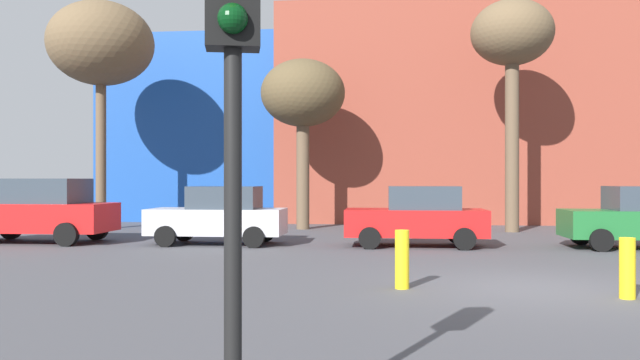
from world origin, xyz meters
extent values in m
plane|color=#47474C|center=(0.00, 0.00, 0.00)|extent=(200.00, 200.00, 0.00)
cube|color=brown|center=(2.26, 20.76, 4.70)|extent=(18.84, 10.78, 9.41)
cube|color=#19479E|center=(-11.25, 20.76, 4.17)|extent=(8.17, 9.70, 8.34)
cylinder|color=slate|center=(2.26, 20.76, 10.41)|extent=(4.00, 4.00, 2.00)
cube|color=red|center=(-12.76, 6.78, 0.75)|extent=(4.36, 1.87, 0.83)
cube|color=#333D47|center=(-12.50, 6.78, 1.53)|extent=(2.18, 1.66, 0.73)
cylinder|color=black|center=(-14.17, 7.73, 0.33)|extent=(0.66, 0.23, 0.66)
cylinder|color=black|center=(-11.36, 5.82, 0.33)|extent=(0.66, 0.23, 0.66)
cylinder|color=black|center=(-11.36, 7.73, 0.33)|extent=(0.66, 0.23, 0.66)
cube|color=silver|center=(-7.32, 6.78, 0.66)|extent=(3.85, 1.65, 0.73)
cube|color=#333D47|center=(-7.09, 6.78, 1.35)|extent=(1.93, 1.47, 0.64)
cylinder|color=black|center=(-8.56, 5.93, 0.29)|extent=(0.59, 0.20, 0.59)
cylinder|color=black|center=(-8.56, 7.62, 0.29)|extent=(0.59, 0.20, 0.59)
cylinder|color=black|center=(-6.09, 5.93, 0.29)|extent=(0.59, 0.20, 0.59)
cylinder|color=black|center=(-6.09, 7.62, 0.29)|extent=(0.59, 0.20, 0.59)
cube|color=red|center=(-1.69, 6.78, 0.66)|extent=(3.88, 1.66, 0.74)
cube|color=#333D47|center=(-1.46, 6.78, 1.36)|extent=(1.94, 1.48, 0.65)
cylinder|color=black|center=(-2.94, 5.93, 0.30)|extent=(0.59, 0.20, 0.59)
cylinder|color=black|center=(-2.94, 7.63, 0.30)|extent=(0.59, 0.20, 0.59)
cylinder|color=black|center=(-0.44, 5.93, 0.30)|extent=(0.59, 0.20, 0.59)
cylinder|color=black|center=(-0.44, 7.63, 0.30)|extent=(0.59, 0.20, 0.59)
cube|color=#1E662D|center=(4.28, 6.78, 0.67)|extent=(3.89, 1.67, 0.74)
cylinder|color=black|center=(3.03, 5.92, 0.30)|extent=(0.59, 0.20, 0.59)
cylinder|color=black|center=(3.03, 7.63, 0.30)|extent=(0.59, 0.20, 0.59)
cylinder|color=black|center=(-3.59, -6.97, 1.36)|extent=(0.12, 0.12, 2.73)
sphere|color=black|center=(-3.56, -7.10, 2.90)|extent=(0.20, 0.20, 0.20)
cylinder|color=brown|center=(-13.14, 11.89, 2.95)|extent=(0.38, 0.38, 5.91)
ellipsoid|color=brown|center=(-13.14, 11.89, 6.99)|extent=(3.93, 3.93, 3.14)
cylinder|color=brown|center=(1.99, 12.07, 3.15)|extent=(0.48, 0.48, 6.30)
ellipsoid|color=brown|center=(1.99, 12.07, 7.10)|extent=(2.90, 2.90, 2.32)
cylinder|color=brown|center=(-5.58, 12.65, 2.13)|extent=(0.49, 0.49, 4.25)
ellipsoid|color=brown|center=(-5.58, 12.65, 5.12)|extent=(3.18, 3.18, 2.54)
cylinder|color=yellow|center=(1.21, -0.80, 0.48)|extent=(0.24, 0.24, 0.95)
cylinder|color=yellow|center=(-2.26, -0.21, 0.50)|extent=(0.24, 0.24, 1.00)
camera|label=1|loc=(-2.59, -11.15, 1.85)|focal=35.81mm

